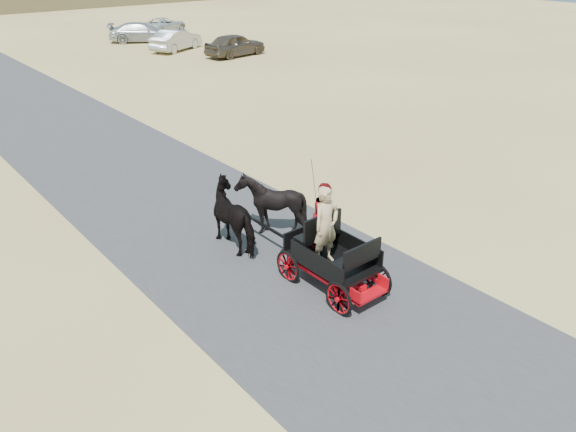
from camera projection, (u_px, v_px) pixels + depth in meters
ground at (263, 260)px, 14.05m from camera, size 140.00×140.00×0.00m
road at (263, 260)px, 14.05m from camera, size 6.00×140.00×0.01m
carriage at (332, 273)px, 12.85m from camera, size 1.30×2.40×0.72m
horse_left at (237, 216)px, 14.40m from camera, size 0.91×2.01×1.70m
horse_right at (271, 204)px, 15.03m from camera, size 1.37×1.54×1.70m
driver_man at (326, 226)px, 12.21m from camera, size 0.66×0.43×1.80m
passenger_woman at (326, 215)px, 12.93m from camera, size 0.77×0.60×1.58m
car_a at (235, 45)px, 38.51m from camera, size 4.69×2.38×1.53m
car_b at (176, 40)px, 40.51m from camera, size 4.72×3.39×1.48m
car_c at (142, 32)px, 43.95m from camera, size 5.37×4.34×1.46m
car_d at (164, 25)px, 48.71m from camera, size 4.83×3.59×1.22m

